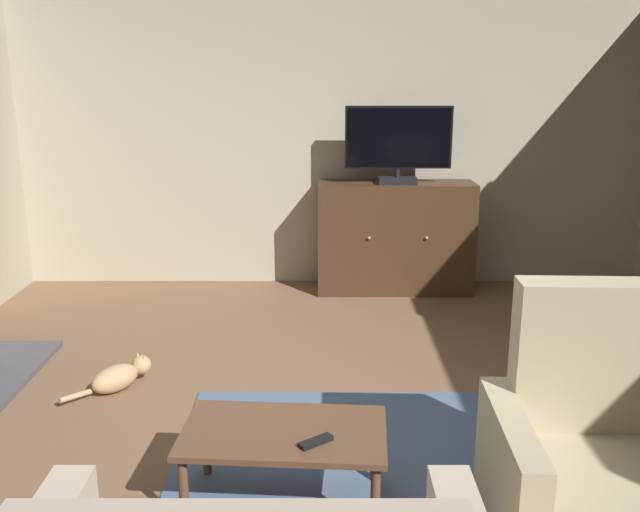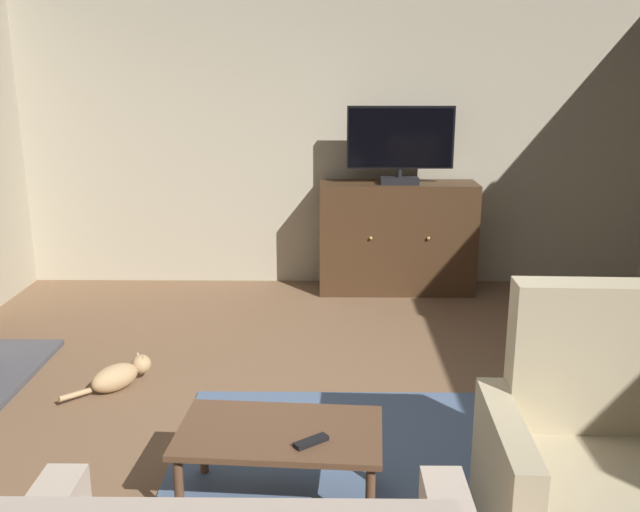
{
  "view_description": "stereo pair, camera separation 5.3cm",
  "coord_description": "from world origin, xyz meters",
  "px_view_note": "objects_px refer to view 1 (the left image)",
  "views": [
    {
      "loc": [
        -0.13,
        -3.64,
        2.06
      ],
      "look_at": [
        -0.12,
        0.2,
        1.02
      ],
      "focal_mm": 39.28,
      "sensor_mm": 36.0,
      "label": 1
    },
    {
      "loc": [
        -0.08,
        -3.64,
        2.06
      ],
      "look_at": [
        -0.12,
        0.2,
        1.02
      ],
      "focal_mm": 39.28,
      "sensor_mm": 36.0,
      "label": 2
    }
  ],
  "objects_px": {
    "tv_remote": "(314,442)",
    "armchair_angled_to_table": "(594,469)",
    "television": "(396,143)",
    "tv_cabinet": "(393,240)",
    "cat": "(117,377)",
    "coffee_table": "(282,438)"
  },
  "relations": [
    {
      "from": "armchair_angled_to_table",
      "to": "television",
      "type": "bearing_deg",
      "value": 98.14
    },
    {
      "from": "television",
      "to": "tv_cabinet",
      "type": "bearing_deg",
      "value": 90.0
    },
    {
      "from": "tv_cabinet",
      "to": "coffee_table",
      "type": "relative_size",
      "value": 1.44
    },
    {
      "from": "coffee_table",
      "to": "tv_remote",
      "type": "distance_m",
      "value": 0.21
    },
    {
      "from": "armchair_angled_to_table",
      "to": "cat",
      "type": "relative_size",
      "value": 2.24
    },
    {
      "from": "tv_remote",
      "to": "cat",
      "type": "height_order",
      "value": "tv_remote"
    },
    {
      "from": "television",
      "to": "cat",
      "type": "xyz_separation_m",
      "value": [
        -2.03,
        -2.09,
        -1.32
      ]
    },
    {
      "from": "tv_cabinet",
      "to": "armchair_angled_to_table",
      "type": "bearing_deg",
      "value": -81.98
    },
    {
      "from": "tv_remote",
      "to": "armchair_angled_to_table",
      "type": "distance_m",
      "value": 1.25
    },
    {
      "from": "coffee_table",
      "to": "tv_remote",
      "type": "xyz_separation_m",
      "value": [
        0.15,
        -0.13,
        0.06
      ]
    },
    {
      "from": "tv_cabinet",
      "to": "coffee_table",
      "type": "distance_m",
      "value": 3.52
    },
    {
      "from": "television",
      "to": "cat",
      "type": "bearing_deg",
      "value": -134.2
    },
    {
      "from": "tv_remote",
      "to": "armchair_angled_to_table",
      "type": "xyz_separation_m",
      "value": [
        1.24,
        -0.12,
        -0.07
      ]
    },
    {
      "from": "coffee_table",
      "to": "armchair_angled_to_table",
      "type": "height_order",
      "value": "armchair_angled_to_table"
    },
    {
      "from": "tv_cabinet",
      "to": "armchair_angled_to_table",
      "type": "distance_m",
      "value": 3.69
    },
    {
      "from": "television",
      "to": "cat",
      "type": "height_order",
      "value": "television"
    },
    {
      "from": "cat",
      "to": "tv_cabinet",
      "type": "bearing_deg",
      "value": 46.52
    },
    {
      "from": "tv_remote",
      "to": "coffee_table",
      "type": "bearing_deg",
      "value": 103.29
    },
    {
      "from": "tv_remote",
      "to": "television",
      "type": "bearing_deg",
      "value": 41.6
    },
    {
      "from": "tv_cabinet",
      "to": "television",
      "type": "bearing_deg",
      "value": -90.0
    },
    {
      "from": "coffee_table",
      "to": "cat",
      "type": "relative_size",
      "value": 1.99
    },
    {
      "from": "armchair_angled_to_table",
      "to": "coffee_table",
      "type": "bearing_deg",
      "value": 170.04
    }
  ]
}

